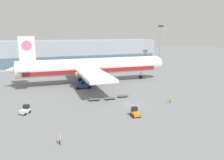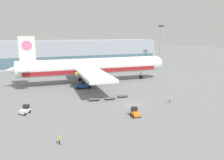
% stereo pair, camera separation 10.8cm
% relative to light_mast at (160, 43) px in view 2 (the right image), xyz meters
% --- Properties ---
extents(ground_plane, '(400.00, 400.00, 0.00)m').
position_rel_light_mast_xyz_m(ground_plane, '(-42.29, -54.57, -12.80)').
color(ground_plane, slate).
extents(terminal_building, '(90.00, 18.20, 14.00)m').
position_rel_light_mast_xyz_m(terminal_building, '(-42.78, 18.78, -5.81)').
color(terminal_building, '#9EA8B2').
rests_on(terminal_building, ground_plane).
extents(light_mast, '(2.80, 0.50, 21.96)m').
position_rel_light_mast_xyz_m(light_mast, '(0.00, 0.00, 0.00)').
color(light_mast, '#9EA0A5').
rests_on(light_mast, ground_plane).
extents(airplane_main, '(58.08, 48.18, 17.00)m').
position_rel_light_mast_xyz_m(airplane_main, '(-45.69, -25.80, -6.96)').
color(airplane_main, white).
rests_on(airplane_main, ground_plane).
extents(scissor_lift_loader, '(5.27, 3.48, 5.13)m').
position_rel_light_mast_xyz_m(scissor_lift_loader, '(-50.12, -32.79, -10.82)').
color(scissor_lift_loader, '#284C99').
rests_on(scissor_lift_loader, ground_plane).
extents(baggage_tug_foreground, '(1.79, 2.55, 2.00)m').
position_rel_light_mast_xyz_m(baggage_tug_foreground, '(-45.00, -61.53, -11.92)').
color(baggage_tug_foreground, orange).
rests_on(baggage_tug_foreground, ground_plane).
extents(baggage_tug_mid, '(2.63, 2.80, 2.00)m').
position_rel_light_mast_xyz_m(baggage_tug_mid, '(-67.79, -51.39, -11.92)').
color(baggage_tug_mid, silver).
rests_on(baggage_tug_mid, ground_plane).
extents(baggage_dolly_lead, '(3.74, 1.68, 0.48)m').
position_rel_light_mast_xyz_m(baggage_dolly_lead, '(-50.39, -47.45, -12.41)').
color(baggage_dolly_lead, '#56565B').
rests_on(baggage_dolly_lead, ground_plane).
extents(baggage_dolly_second, '(3.74, 1.68, 0.48)m').
position_rel_light_mast_xyz_m(baggage_dolly_second, '(-46.01, -47.98, -12.41)').
color(baggage_dolly_second, '#56565B').
rests_on(baggage_dolly_second, ground_plane).
extents(baggage_dolly_third, '(3.74, 1.68, 0.48)m').
position_rel_light_mast_xyz_m(baggage_dolly_third, '(-41.85, -47.17, -12.41)').
color(baggage_dolly_third, '#56565B').
rests_on(baggage_dolly_third, ground_plane).
extents(ground_crew_near, '(0.36, 0.52, 1.74)m').
position_rel_light_mast_xyz_m(ground_crew_near, '(-32.11, -56.13, -11.77)').
color(ground_crew_near, black).
rests_on(ground_crew_near, ground_plane).
extents(ground_crew_far, '(0.25, 0.57, 1.81)m').
position_rel_light_mast_xyz_m(ground_crew_far, '(-62.19, -68.41, -11.72)').
color(ground_crew_far, black).
rests_on(ground_crew_far, ground_plane).
extents(traffic_cone_near, '(0.40, 0.40, 0.65)m').
position_rel_light_mast_xyz_m(traffic_cone_near, '(-41.34, -52.55, -12.48)').
color(traffic_cone_near, black).
rests_on(traffic_cone_near, ground_plane).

